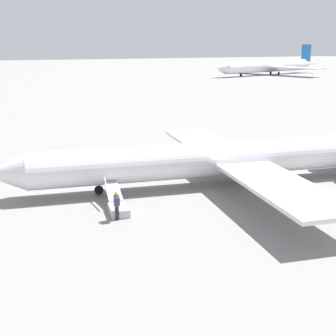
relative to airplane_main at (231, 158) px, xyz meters
The scene contains 5 objects.
ground_plane 2.18m from the airplane_main, 10.32° to the right, with size 600.00×600.00×0.00m, color gray.
airplane_main is the anchor object (origin of this frame).
airplane_far_right 131.48m from the airplane_main, 128.67° to the right, with size 49.19×38.28×10.05m.
boarding_stairs 9.89m from the airplane_main, 12.53° to the left, with size 1.70×4.13×1.66m.
passenger 10.62m from the airplane_main, 18.63° to the left, with size 0.38×0.56×1.74m.
Camera 1 is at (17.52, 28.01, 9.94)m, focal length 50.00 mm.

